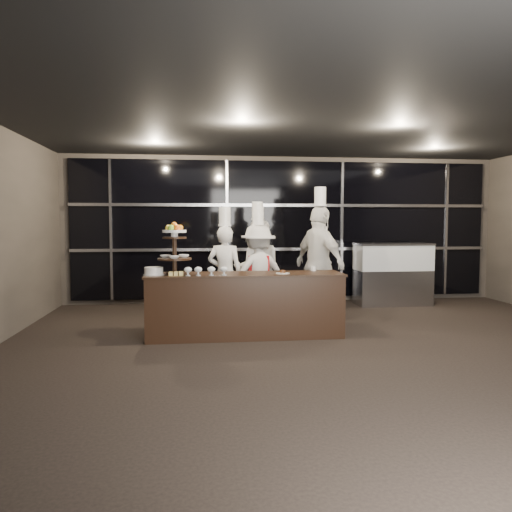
{
  "coord_description": "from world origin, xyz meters",
  "views": [
    {
      "loc": [
        -1.82,
        -5.23,
        1.67
      ],
      "look_at": [
        -0.93,
        2.21,
        1.15
      ],
      "focal_mm": 35.0,
      "sensor_mm": 36.0,
      "label": 1
    }
  ],
  "objects": [
    {
      "name": "room",
      "position": [
        0.0,
        0.0,
        1.5
      ],
      "size": [
        10.0,
        10.0,
        10.0
      ],
      "color": "black",
      "rests_on": "ground"
    },
    {
      "name": "buffet_counter",
      "position": [
        -1.13,
        1.91,
        0.47
      ],
      "size": [
        2.84,
        0.74,
        0.92
      ],
      "color": "black",
      "rests_on": "ground"
    },
    {
      "name": "pastry_squares",
      "position": [
        -2.1,
        1.74,
        0.95
      ],
      "size": [
        0.19,
        0.13,
        0.05
      ],
      "color": "#F4D977",
      "rests_on": "buffet_counter"
    },
    {
      "name": "display_stand",
      "position": [
        -2.13,
        1.91,
        1.34
      ],
      "size": [
        0.48,
        0.48,
        0.74
      ],
      "color": "black",
      "rests_on": "buffet_counter"
    },
    {
      "name": "display_case",
      "position": [
        2.08,
        4.3,
        0.69
      ],
      "size": [
        1.48,
        0.65,
        1.24
      ],
      "color": "#A5A5AA",
      "rests_on": "ground"
    },
    {
      "name": "compotes",
      "position": [
        -1.7,
        1.69,
        1.0
      ],
      "size": [
        0.61,
        0.11,
        0.12
      ],
      "color": "silver",
      "rests_on": "buffet_counter"
    },
    {
      "name": "chef_a",
      "position": [
        -1.36,
        2.9,
        0.83
      ],
      "size": [
        0.68,
        0.56,
        1.9
      ],
      "color": "silver",
      "rests_on": "ground"
    },
    {
      "name": "chef_b",
      "position": [
        -0.79,
        3.19,
        0.86
      ],
      "size": [
        0.89,
        0.73,
        2.0
      ],
      "color": "silver",
      "rests_on": "ground"
    },
    {
      "name": "window_wall",
      "position": [
        0.0,
        4.94,
        1.5
      ],
      "size": [
        8.6,
        0.1,
        2.8
      ],
      "color": "black",
      "rests_on": "ground"
    },
    {
      "name": "chef_cup",
      "position": [
        -0.06,
        2.16,
        0.96
      ],
      "size": [
        0.08,
        0.08,
        0.07
      ],
      "primitive_type": "cylinder",
      "color": "white",
      "rests_on": "buffet_counter"
    },
    {
      "name": "layer_cake",
      "position": [
        -2.42,
        1.86,
        0.97
      ],
      "size": [
        0.3,
        0.3,
        0.11
      ],
      "color": "white",
      "rests_on": "buffet_counter"
    },
    {
      "name": "chef_d",
      "position": [
        0.19,
        2.76,
        0.98
      ],
      "size": [
        0.91,
        1.22,
        2.23
      ],
      "color": "white",
      "rests_on": "ground"
    },
    {
      "name": "chef_c",
      "position": [
        -0.81,
        2.95,
        0.82
      ],
      "size": [
        1.18,
        0.88,
        1.92
      ],
      "color": "silver",
      "rests_on": "ground"
    },
    {
      "name": "small_plate",
      "position": [
        -0.59,
        1.81,
        0.94
      ],
      "size": [
        0.2,
        0.2,
        0.05
      ],
      "color": "white",
      "rests_on": "buffet_counter"
    }
  ]
}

